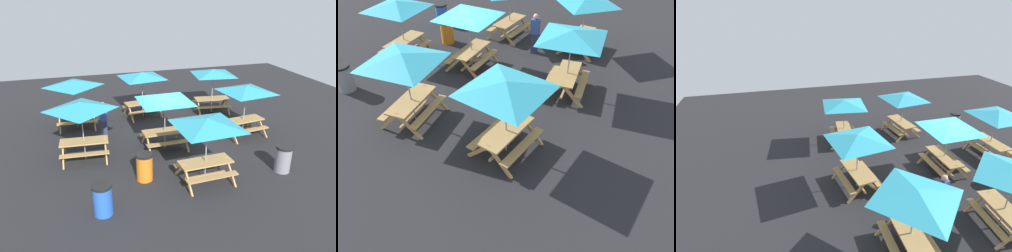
{
  "view_description": "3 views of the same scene",
  "coord_description": "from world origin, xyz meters",
  "views": [
    {
      "loc": [
        -3.68,
        -11.96,
        6.07
      ],
      "look_at": [
        -0.09,
        -0.15,
        0.9
      ],
      "focal_mm": 35.0,
      "sensor_mm": 36.0,
      "label": 1
    },
    {
      "loc": [
        9.3,
        6.35,
        6.49
      ],
      "look_at": [
        3.34,
        3.17,
        0.9
      ],
      "focal_mm": 35.0,
      "sensor_mm": 36.0,
      "label": 2
    },
    {
      "loc": [
        -8.29,
        6.2,
        6.65
      ],
      "look_at": [
        3.34,
        3.17,
        0.9
      ],
      "focal_mm": 28.0,
      "sensor_mm": 36.0,
      "label": 3
    }
  ],
  "objects": [
    {
      "name": "picnic_table_6",
      "position": [
        -0.26,
        -0.27,
        1.99
      ],
      "size": [
        2.83,
        2.83,
        2.34
      ],
      "rotation": [
        0.0,
        0.0,
        0.02
      ],
      "color": "tan",
      "rests_on": "ground"
    },
    {
      "name": "picnic_table_5",
      "position": [
        0.33,
        -3.11,
        1.99
      ],
      "size": [
        2.82,
        2.82,
        2.34
      ],
      "rotation": [
        0.0,
        0.0,
        0.05
      ],
      "color": "tan",
      "rests_on": "ground"
    },
    {
      "name": "picnic_table_4",
      "position": [
        3.43,
        -0.06,
        1.99
      ],
      "size": [
        2.8,
        2.8,
        2.34
      ],
      "rotation": [
        0.0,
        0.0,
        0.13
      ],
      "color": "tan",
      "rests_on": "ground"
    },
    {
      "name": "person_standing",
      "position": [
        -2.53,
        1.39,
        0.89
      ],
      "size": [
        0.31,
        0.41,
        1.67
      ],
      "rotation": [
        0.0,
        0.0,
        1.84
      ],
      "color": "#2D334C",
      "rests_on": "ground"
    },
    {
      "name": "trash_bin_gray",
      "position": [
        3.24,
        -3.3,
        0.49
      ],
      "size": [
        0.59,
        0.59,
        0.98
      ],
      "color": "gray",
      "rests_on": "ground"
    },
    {
      "name": "picnic_table_1",
      "position": [
        3.34,
        3.17,
        1.99
      ],
      "size": [
        2.81,
        2.81,
        2.34
      ],
      "rotation": [
        0.0,
        0.0,
        -0.13
      ],
      "color": "tan",
      "rests_on": "ground"
    },
    {
      "name": "picnic_table_3",
      "position": [
        -3.61,
        3.04,
        1.99
      ],
      "size": [
        2.05,
        2.05,
        2.34
      ],
      "rotation": [
        0.0,
        0.0,
        -0.02
      ],
      "color": "tan",
      "rests_on": "ground"
    },
    {
      "name": "trash_bin_orange",
      "position": [
        -1.61,
        -2.42,
        0.49
      ],
      "size": [
        0.59,
        0.59,
        0.98
      ],
      "color": "orange",
      "rests_on": "ground"
    },
    {
      "name": "picnic_table_2",
      "position": [
        -0.3,
        3.6,
        1.99
      ],
      "size": [
        2.8,
        2.8,
        2.34
      ],
      "rotation": [
        0.0,
        0.0,
        0.15
      ],
      "color": "tan",
      "rests_on": "ground"
    },
    {
      "name": "ground_plane",
      "position": [
        0.0,
        0.0,
        0.0
      ],
      "size": [
        26.54,
        26.54,
        0.0
      ],
      "primitive_type": "plane",
      "color": "#232326",
      "rests_on": "ground"
    },
    {
      "name": "trash_bin_blue",
      "position": [
        -3.19,
        -3.9,
        0.49
      ],
      "size": [
        0.59,
        0.59,
        0.98
      ],
      "color": "blue",
      "rests_on": "ground"
    }
  ]
}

